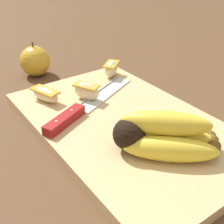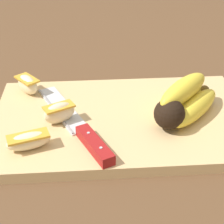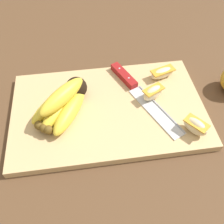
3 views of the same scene
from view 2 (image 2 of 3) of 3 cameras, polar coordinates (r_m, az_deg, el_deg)
name	(u,v)px [view 2 (image 2 of 3)]	position (r m, az deg, el deg)	size (l,w,h in m)	color
ground_plane	(124,129)	(0.66, 1.93, -2.66)	(6.00, 6.00, 0.00)	brown
cutting_board	(121,120)	(0.66, 1.43, -1.28)	(0.48, 0.30, 0.02)	tan
banana_bunch	(182,102)	(0.66, 11.14, 1.63)	(0.15, 0.17, 0.07)	black
chefs_knife	(82,131)	(0.61, -4.85, -3.03)	(0.14, 0.27, 0.02)	silver
apple_wedge_near	(28,84)	(0.74, -13.36, 4.36)	(0.06, 0.06, 0.04)	beige
apple_wedge_middle	(29,141)	(0.58, -13.20, -4.48)	(0.08, 0.05, 0.03)	beige
apple_wedge_far	(59,113)	(0.63, -8.44, -0.12)	(0.06, 0.05, 0.04)	beige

